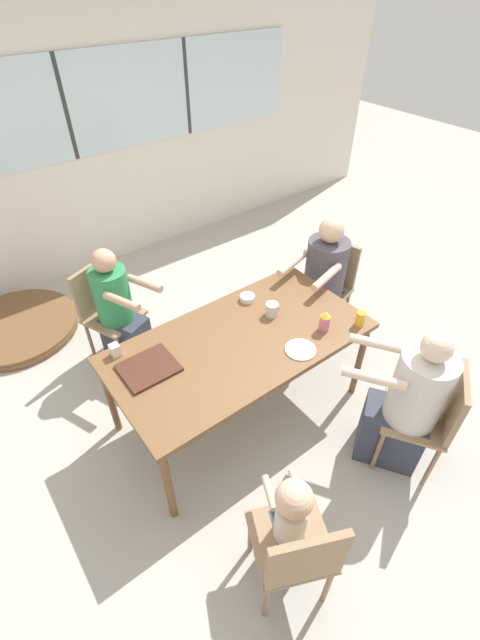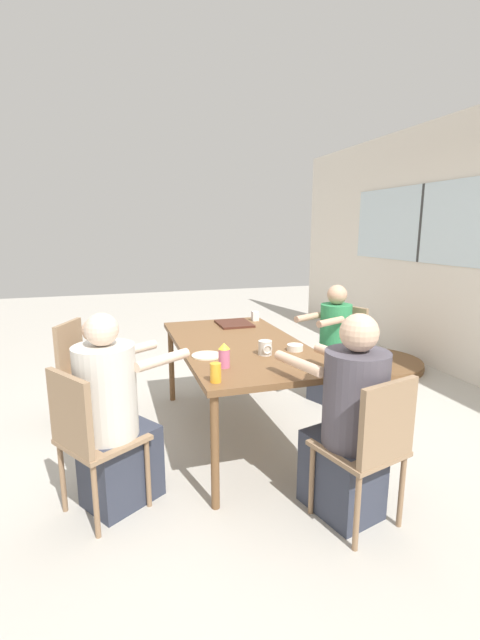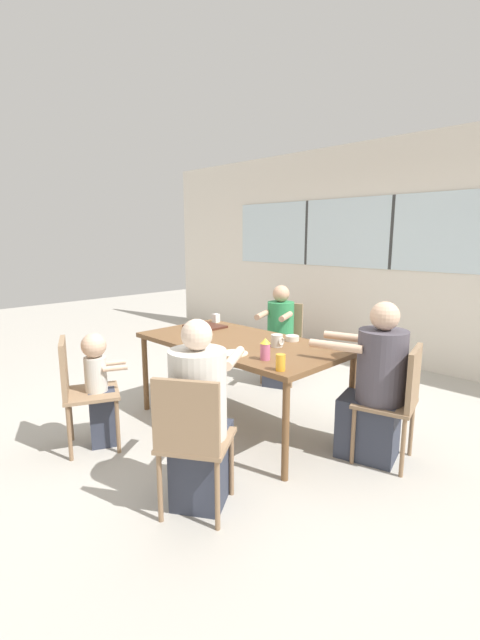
% 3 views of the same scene
% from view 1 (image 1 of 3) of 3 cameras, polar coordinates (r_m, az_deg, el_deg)
% --- Properties ---
extents(ground_plane, '(16.00, 16.00, 0.00)m').
position_cam_1_polar(ground_plane, '(3.47, 0.00, -11.71)').
color(ground_plane, '#B2ADA3').
extents(wall_back_with_windows, '(8.40, 0.08, 2.80)m').
position_cam_1_polar(wall_back_with_windows, '(4.75, -21.65, 21.89)').
color(wall_back_with_windows, silver).
rests_on(wall_back_with_windows, ground_plane).
extents(dining_table, '(1.79, 0.93, 0.75)m').
position_cam_1_polar(dining_table, '(2.95, 0.00, -3.48)').
color(dining_table, brown).
rests_on(dining_table, ground_plane).
extents(chair_for_woman_green_shirt, '(0.55, 0.55, 0.87)m').
position_cam_1_polar(chair_for_woman_green_shirt, '(3.04, 24.34, -11.31)').
color(chair_for_woman_green_shirt, '#937556').
rests_on(chair_for_woman_green_shirt, ground_plane).
extents(chair_for_man_blue_shirt, '(0.52, 0.52, 0.87)m').
position_cam_1_polar(chair_for_man_blue_shirt, '(3.73, -17.68, 1.82)').
color(chair_for_man_blue_shirt, '#937556').
rests_on(chair_for_man_blue_shirt, ground_plane).
extents(chair_for_man_teal_shirt, '(0.49, 0.49, 0.87)m').
position_cam_1_polar(chair_for_man_teal_shirt, '(3.93, 11.93, 5.27)').
color(chair_for_man_teal_shirt, '#937556').
rests_on(chair_for_man_teal_shirt, ground_plane).
extents(chair_for_toddler, '(0.53, 0.53, 0.87)m').
position_cam_1_polar(chair_for_toddler, '(2.39, 7.70, -28.45)').
color(chair_for_toddler, '#937556').
rests_on(chair_for_toddler, ground_plane).
extents(person_woman_green_shirt, '(0.61, 0.70, 1.16)m').
position_cam_1_polar(person_woman_green_shirt, '(3.02, 21.18, -10.76)').
color(person_woman_green_shirt, '#333847').
rests_on(person_woman_green_shirt, ground_plane).
extents(person_man_blue_shirt, '(0.47, 0.59, 1.10)m').
position_cam_1_polar(person_man_blue_shirt, '(3.64, -15.76, 0.71)').
color(person_man_blue_shirt, '#333847').
rests_on(person_man_blue_shirt, ground_plane).
extents(person_man_teal_shirt, '(0.69, 0.49, 1.18)m').
position_cam_1_polar(person_man_teal_shirt, '(3.80, 10.71, 4.17)').
color(person_man_teal_shirt, '#333847').
rests_on(person_man_teal_shirt, ground_plane).
extents(person_toddler, '(0.28, 0.34, 0.91)m').
position_cam_1_polar(person_toddler, '(2.50, 6.38, -25.79)').
color(person_toddler, '#333847').
rests_on(person_toddler, ground_plane).
extents(food_tray_dark, '(0.34, 0.29, 0.02)m').
position_cam_1_polar(food_tray_dark, '(2.77, -12.09, -6.25)').
color(food_tray_dark, '#472319').
rests_on(food_tray_dark, dining_table).
extents(coffee_mug, '(0.10, 0.09, 0.10)m').
position_cam_1_polar(coffee_mug, '(3.09, 4.32, 1.43)').
color(coffee_mug, beige).
rests_on(coffee_mug, dining_table).
extents(sippy_cup, '(0.08, 0.08, 0.16)m').
position_cam_1_polar(sippy_cup, '(2.99, 11.23, -0.13)').
color(sippy_cup, '#CC668C').
rests_on(sippy_cup, dining_table).
extents(juice_glass, '(0.06, 0.06, 0.11)m').
position_cam_1_polar(juice_glass, '(3.10, 15.74, 0.15)').
color(juice_glass, gold).
rests_on(juice_glass, dining_table).
extents(milk_carton_small, '(0.06, 0.06, 0.09)m').
position_cam_1_polar(milk_carton_small, '(2.89, -16.32, -3.87)').
color(milk_carton_small, silver).
rests_on(milk_carton_small, dining_table).
extents(bowl_white_shallow, '(0.11, 0.11, 0.04)m').
position_cam_1_polar(bowl_white_shallow, '(3.23, 0.99, 2.97)').
color(bowl_white_shallow, silver).
rests_on(bowl_white_shallow, dining_table).
extents(plate_tortillas, '(0.21, 0.21, 0.01)m').
position_cam_1_polar(plate_tortillas, '(2.86, 8.06, -3.93)').
color(plate_tortillas, beige).
rests_on(plate_tortillas, dining_table).
extents(folded_table_stack, '(1.11, 1.11, 0.09)m').
position_cam_1_polar(folded_table_stack, '(4.58, -27.51, -0.85)').
color(folded_table_stack, brown).
rests_on(folded_table_stack, ground_plane).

